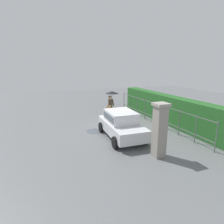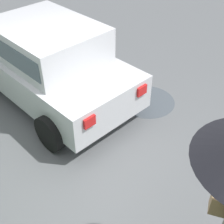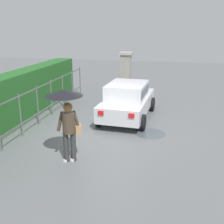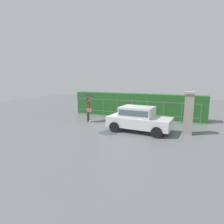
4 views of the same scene
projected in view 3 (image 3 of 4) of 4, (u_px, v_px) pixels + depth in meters
name	position (u px, v px, depth m)	size (l,w,h in m)	color
ground_plane	(104.00, 129.00, 10.09)	(40.00, 40.00, 0.00)	slate
car	(127.00, 99.00, 11.08)	(3.81, 2.02, 1.48)	silver
pedestrian	(67.00, 109.00, 7.36)	(1.01, 1.01, 2.06)	#333333
gate_pillar	(126.00, 76.00, 13.61)	(0.60, 0.60, 2.42)	gray
fence_section	(37.00, 104.00, 10.37)	(9.85, 0.05, 1.50)	#59605B
hedge_row	(12.00, 99.00, 10.56)	(10.80, 0.90, 1.90)	#235B23
puddle_near	(151.00, 134.00, 9.70)	(1.06, 1.06, 0.00)	#4C545B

